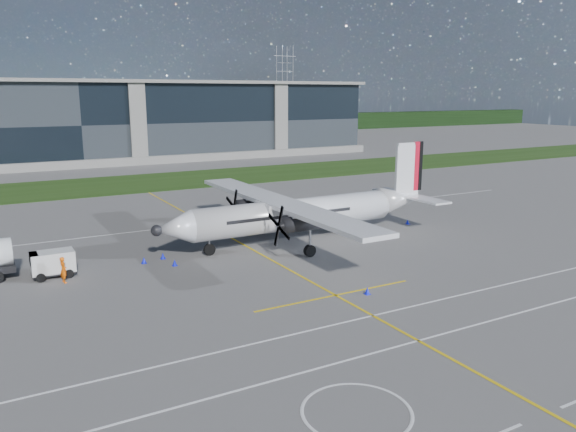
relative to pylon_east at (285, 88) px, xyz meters
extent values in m
plane|color=#605E5B|center=(-85.00, -110.00, -15.00)|extent=(400.00, 400.00, 0.00)
cube|color=#1F3B10|center=(-85.00, -102.00, -14.98)|extent=(400.00, 18.00, 0.04)
cube|color=black|center=(-85.00, -70.00, -7.50)|extent=(120.00, 20.00, 15.00)
cube|color=black|center=(-85.00, -10.00, -12.00)|extent=(400.00, 6.00, 6.00)
cube|color=yellow|center=(-82.00, -140.00, -14.99)|extent=(0.20, 70.00, 0.01)
cube|color=white|center=(-85.00, -164.00, -14.99)|extent=(90.00, 0.15, 0.01)
imported|color=#F25907|center=(-97.31, -144.54, -13.92)|extent=(0.81, 0.99, 2.16)
cone|color=#0D16EA|center=(-91.17, -142.70, -14.75)|extent=(0.36, 0.36, 0.50)
cone|color=#0D16EA|center=(-63.95, -142.29, -14.75)|extent=(0.36, 0.36, 0.50)
cone|color=#0D16EA|center=(-80.04, -156.85, -14.75)|extent=(0.36, 0.36, 0.50)
cone|color=#0D16EA|center=(-89.50, -142.21, -14.75)|extent=(0.36, 0.36, 0.50)
cone|color=#0D16EA|center=(-89.26, -144.50, -14.75)|extent=(0.36, 0.36, 0.50)
camera|label=1|loc=(-101.86, -185.14, -1.94)|focal=35.00mm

